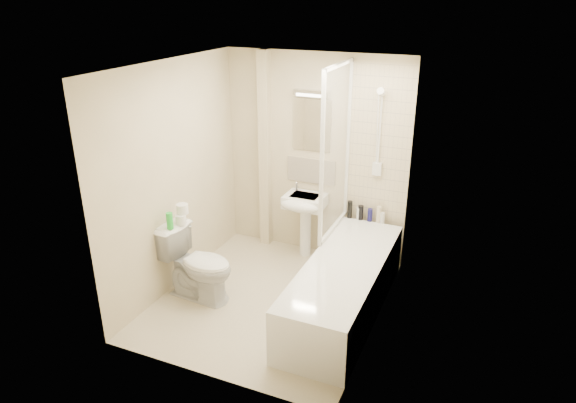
% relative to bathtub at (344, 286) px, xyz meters
% --- Properties ---
extents(floor, '(2.50, 2.50, 0.00)m').
position_rel_bathtub_xyz_m(floor, '(-0.75, -0.10, -0.29)').
color(floor, beige).
rests_on(floor, ground).
extents(wall_back, '(2.20, 0.02, 2.40)m').
position_rel_bathtub_xyz_m(wall_back, '(-0.75, 1.15, 0.91)').
color(wall_back, beige).
rests_on(wall_back, ground).
extents(wall_left, '(0.02, 2.50, 2.40)m').
position_rel_bathtub_xyz_m(wall_left, '(-1.85, -0.10, 0.91)').
color(wall_left, beige).
rests_on(wall_left, ground).
extents(wall_right, '(0.02, 2.50, 2.40)m').
position_rel_bathtub_xyz_m(wall_right, '(0.35, -0.10, 0.91)').
color(wall_right, beige).
rests_on(wall_right, ground).
extents(ceiling, '(2.20, 2.50, 0.02)m').
position_rel_bathtub_xyz_m(ceiling, '(-0.75, -0.10, 2.11)').
color(ceiling, white).
rests_on(ceiling, wall_back).
extents(tile_back, '(0.70, 0.01, 1.75)m').
position_rel_bathtub_xyz_m(tile_back, '(0.00, 1.14, 1.14)').
color(tile_back, beige).
rests_on(tile_back, wall_back).
extents(tile_right, '(0.01, 2.10, 1.75)m').
position_rel_bathtub_xyz_m(tile_right, '(0.34, 0.00, 1.14)').
color(tile_right, beige).
rests_on(tile_right, wall_right).
extents(pipe_boxing, '(0.12, 0.12, 2.40)m').
position_rel_bathtub_xyz_m(pipe_boxing, '(-1.37, 1.09, 0.91)').
color(pipe_boxing, beige).
rests_on(pipe_boxing, ground).
extents(splashback, '(0.60, 0.02, 0.30)m').
position_rel_bathtub_xyz_m(splashback, '(-0.79, 1.14, 0.74)').
color(splashback, beige).
rests_on(splashback, wall_back).
extents(mirror, '(0.46, 0.01, 0.60)m').
position_rel_bathtub_xyz_m(mirror, '(-0.79, 1.14, 1.29)').
color(mirror, white).
rests_on(mirror, wall_back).
extents(strip_light, '(0.42, 0.07, 0.07)m').
position_rel_bathtub_xyz_m(strip_light, '(-0.79, 1.12, 1.66)').
color(strip_light, silver).
rests_on(strip_light, wall_back).
extents(bathtub, '(0.70, 2.10, 0.55)m').
position_rel_bathtub_xyz_m(bathtub, '(0.00, 0.00, 0.00)').
color(bathtub, white).
rests_on(bathtub, ground).
extents(shower_screen, '(0.04, 0.92, 1.80)m').
position_rel_bathtub_xyz_m(shower_screen, '(-0.35, 0.70, 1.16)').
color(shower_screen, white).
rests_on(shower_screen, bathtub).
extents(shower_fixture, '(0.10, 0.16, 0.99)m').
position_rel_bathtub_xyz_m(shower_fixture, '(-0.00, 1.09, 1.26)').
color(shower_fixture, white).
rests_on(shower_fixture, wall_back).
extents(pedestal_sink, '(0.47, 0.45, 0.90)m').
position_rel_bathtub_xyz_m(pedestal_sink, '(-0.79, 0.91, 0.34)').
color(pedestal_sink, white).
rests_on(pedestal_sink, ground).
extents(bottle_black_a, '(0.06, 0.06, 0.21)m').
position_rel_bathtub_xyz_m(bottle_black_a, '(-0.28, 1.06, 0.36)').
color(bottle_black_a, black).
rests_on(bottle_black_a, bathtub).
extents(bottle_white_a, '(0.06, 0.06, 0.14)m').
position_rel_bathtub_xyz_m(bottle_white_a, '(-0.16, 1.06, 0.33)').
color(bottle_white_a, silver).
rests_on(bottle_white_a, bathtub).
extents(bottle_black_b, '(0.06, 0.06, 0.17)m').
position_rel_bathtub_xyz_m(bottle_black_b, '(-0.15, 1.06, 0.35)').
color(bottle_black_b, black).
rests_on(bottle_black_b, bathtub).
extents(bottle_blue, '(0.06, 0.06, 0.15)m').
position_rel_bathtub_xyz_m(bottle_blue, '(-0.03, 1.06, 0.34)').
color(bottle_blue, '#151355').
rests_on(bottle_blue, bathtub).
extents(bottle_cream, '(0.05, 0.05, 0.19)m').
position_rel_bathtub_xyz_m(bottle_cream, '(0.07, 1.06, 0.36)').
color(bottle_cream, beige).
rests_on(bottle_cream, bathtub).
extents(bottle_white_b, '(0.05, 0.05, 0.13)m').
position_rel_bathtub_xyz_m(bottle_white_b, '(0.11, 1.06, 0.32)').
color(bottle_white_b, silver).
rests_on(bottle_white_b, bathtub).
extents(toilet, '(0.56, 0.83, 0.78)m').
position_rel_bathtub_xyz_m(toilet, '(-1.47, -0.33, 0.10)').
color(toilet, white).
rests_on(toilet, ground).
extents(toilet_roll_lower, '(0.11, 0.11, 0.10)m').
position_rel_bathtub_xyz_m(toilet_roll_lower, '(-1.69, -0.27, 0.54)').
color(toilet_roll_lower, white).
rests_on(toilet_roll_lower, toilet).
extents(toilet_roll_upper, '(0.12, 0.12, 0.10)m').
position_rel_bathtub_xyz_m(toilet_roll_upper, '(-1.69, -0.22, 0.64)').
color(toilet_roll_upper, white).
rests_on(toilet_roll_upper, toilet_roll_lower).
extents(green_bottle, '(0.07, 0.07, 0.17)m').
position_rel_bathtub_xyz_m(green_bottle, '(-1.72, -0.41, 0.58)').
color(green_bottle, green).
rests_on(green_bottle, toilet).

